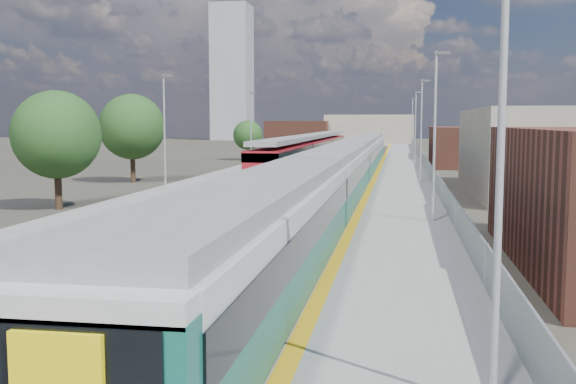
# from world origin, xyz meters

# --- Properties ---
(ground) EXTENTS (320.00, 320.00, 0.00)m
(ground) POSITION_xyz_m (0.00, 50.00, 0.00)
(ground) COLOR #47443A
(ground) RESTS_ON ground
(ballast_bed) EXTENTS (10.50, 155.00, 0.06)m
(ballast_bed) POSITION_xyz_m (-2.25, 52.50, 0.03)
(ballast_bed) COLOR #565451
(ballast_bed) RESTS_ON ground
(tracks) EXTENTS (8.96, 160.00, 0.17)m
(tracks) POSITION_xyz_m (-1.65, 54.18, 0.11)
(tracks) COLOR #4C3323
(tracks) RESTS_ON ground
(platform_right) EXTENTS (4.70, 155.00, 8.52)m
(platform_right) POSITION_xyz_m (5.28, 52.49, 0.54)
(platform_right) COLOR slate
(platform_right) RESTS_ON ground
(platform_left) EXTENTS (4.30, 155.00, 8.52)m
(platform_left) POSITION_xyz_m (-9.05, 52.49, 0.52)
(platform_left) COLOR slate
(platform_left) RESTS_ON ground
(buildings) EXTENTS (72.00, 185.50, 40.00)m
(buildings) POSITION_xyz_m (-18.12, 138.60, 10.70)
(buildings) COLOR brown
(buildings) RESTS_ON ground
(green_train) EXTENTS (2.97, 82.61, 3.27)m
(green_train) POSITION_xyz_m (1.50, 39.47, 2.30)
(green_train) COLOR black
(green_train) RESTS_ON ground
(red_train) EXTENTS (2.99, 60.62, 3.78)m
(red_train) POSITION_xyz_m (-5.50, 72.43, 2.23)
(red_train) COLOR black
(red_train) RESTS_ON ground
(tree_a) EXTENTS (5.44, 5.44, 7.37)m
(tree_a) POSITION_xyz_m (-15.81, 30.22, 4.64)
(tree_a) COLOR #382619
(tree_a) RESTS_ON ground
(tree_b) EXTENTS (5.84, 5.84, 7.92)m
(tree_b) POSITION_xyz_m (-18.56, 48.74, 4.99)
(tree_b) COLOR #382619
(tree_b) RESTS_ON ground
(tree_c) EXTENTS (4.17, 4.17, 5.65)m
(tree_c) POSITION_xyz_m (-16.16, 84.60, 3.55)
(tree_c) COLOR #382619
(tree_c) RESTS_ON ground
(tree_d) EXTENTS (4.72, 4.72, 6.40)m
(tree_d) POSITION_xyz_m (23.58, 72.59, 4.03)
(tree_d) COLOR #382619
(tree_d) RESTS_ON ground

